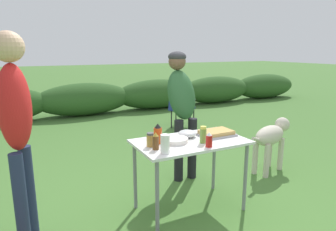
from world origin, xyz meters
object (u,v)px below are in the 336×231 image
plate_stack (175,140)px  relish_jar (203,135)px  dog (271,137)px  food_tray (216,133)px  paper_cup_stack (165,144)px  ketchup_bottle (209,140)px  spice_jar (150,140)px  standing_person_in_dark_puffer (182,100)px  mixing_bowl (187,134)px  camp_chair_green_behind_table (182,106)px  folding_table (190,148)px  standing_person_in_navy_coat (16,120)px  hot_sauce_bottle (158,134)px  beer_bottle (156,141)px

plate_stack → relish_jar: 0.28m
relish_jar → dog: size_ratio=0.18×
food_tray → paper_cup_stack: (-0.72, -0.25, 0.06)m
ketchup_bottle → spice_jar: size_ratio=1.08×
plate_stack → standing_person_in_dark_puffer: bearing=56.8°
food_tray → mixing_bowl: bearing=163.1°
paper_cup_stack → ketchup_bottle: size_ratio=1.20×
plate_stack → camp_chair_green_behind_table: 3.37m
mixing_bowl → camp_chair_green_behind_table: 3.19m
folding_table → standing_person_in_dark_puffer: size_ratio=0.69×
folding_table → standing_person_in_navy_coat: standing_person_in_navy_coat is taller
spice_jar → camp_chair_green_behind_table: (1.98, 2.90, -0.34)m
standing_person_in_dark_puffer → standing_person_in_navy_coat: 1.96m
hot_sauce_bottle → beer_bottle: size_ratio=1.22×
hot_sauce_bottle → camp_chair_green_behind_table: hot_sauce_bottle is taller
paper_cup_stack → standing_person_in_dark_puffer: 1.25m
relish_jar → food_tray: bearing=29.3°
paper_cup_stack → camp_chair_green_behind_table: bearing=58.2°
folding_table → mixing_bowl: mixing_bowl is taller
ketchup_bottle → standing_person_in_navy_coat: 1.63m
mixing_bowl → standing_person_in_dark_puffer: bearing=65.5°
folding_table → plate_stack: (-0.16, 0.02, 0.10)m
folding_table → dog: folding_table is taller
spice_jar → plate_stack: bearing=1.4°
standing_person_in_dark_puffer → standing_person_in_navy_coat: size_ratio=0.91×
mixing_bowl → paper_cup_stack: 0.55m
folding_table → dog: (1.50, 0.38, -0.19)m
dog → plate_stack: bearing=-94.4°
folding_table → food_tray: (0.33, 0.03, 0.10)m
spice_jar → folding_table: bearing=-1.9°
plate_stack → mixing_bowl: 0.22m
standing_person_in_dark_puffer → camp_chair_green_behind_table: size_ratio=1.92×
ketchup_bottle → dog: bearing=23.3°
relish_jar → standing_person_in_dark_puffer: size_ratio=0.10×
folding_table → relish_jar: (0.07, -0.12, 0.16)m
spice_jar → hot_sauce_bottle: bearing=28.4°
folding_table → dog: 1.55m
relish_jar → beer_bottle: 0.49m
ketchup_bottle → plate_stack: bearing=128.7°
food_tray → beer_bottle: size_ratio=2.31×
spice_jar → camp_chair_green_behind_table: 3.52m
standing_person_in_dark_puffer → standing_person_in_navy_coat: (-1.84, -0.66, 0.09)m
ketchup_bottle → standing_person_in_dark_puffer: 1.08m
mixing_bowl → ketchup_bottle: bearing=-87.6°
standing_person_in_dark_puffer → beer_bottle: bearing=-130.8°
hot_sauce_bottle → spice_jar: hot_sauce_bottle is taller
hot_sauce_bottle → standing_person_in_dark_puffer: (0.66, 0.71, 0.17)m
food_tray → relish_jar: relish_jar is taller
folding_table → spice_jar: (-0.42, 0.01, 0.14)m
folding_table → mixing_bowl: bearing=73.5°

